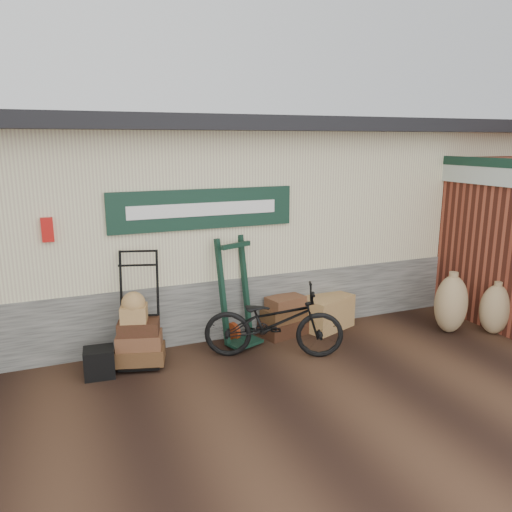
{
  "coord_description": "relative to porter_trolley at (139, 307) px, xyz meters",
  "views": [
    {
      "loc": [
        -2.22,
        -5.6,
        2.88
      ],
      "look_at": [
        0.45,
        0.9,
        1.24
      ],
      "focal_mm": 35.0,
      "sensor_mm": 36.0,
      "label": 1
    }
  ],
  "objects": [
    {
      "name": "black_trunk",
      "position": [
        -0.56,
        -0.24,
        -0.57
      ],
      "size": [
        0.39,
        0.34,
        0.37
      ],
      "primitive_type": "cube",
      "rotation": [
        0.0,
        0.0,
        -0.09
      ],
      "color": "black",
      "rests_on": "ground"
    },
    {
      "name": "suitcase_stack",
      "position": [
        2.15,
        0.14,
        -0.45
      ],
      "size": [
        0.76,
        0.57,
        0.6
      ],
      "primitive_type": null,
      "rotation": [
        0.0,
        0.0,
        0.23
      ],
      "color": "#342010",
      "rests_on": "ground"
    },
    {
      "name": "bicycle",
      "position": [
        1.69,
        -0.51,
        -0.21
      ],
      "size": [
        1.35,
        1.98,
        1.09
      ],
      "primitive_type": "imported",
      "rotation": [
        0.0,
        0.0,
        1.16
      ],
      "color": "black",
      "rests_on": "ground"
    },
    {
      "name": "station_building",
      "position": [
        1.28,
        2.07,
        0.86
      ],
      "size": [
        14.4,
        4.1,
        3.2
      ],
      "color": "#4C4C47",
      "rests_on": "ground"
    },
    {
      "name": "porter_trolley",
      "position": [
        0.0,
        0.0,
        0.0
      ],
      "size": [
        0.88,
        0.75,
        1.51
      ],
      "primitive_type": null,
      "rotation": [
        0.0,
        0.0,
        -0.28
      ],
      "color": "black",
      "rests_on": "ground"
    },
    {
      "name": "brick_outbuilding",
      "position": [
        5.98,
        0.53,
        0.55
      ],
      "size": [
        1.71,
        4.51,
        2.62
      ],
      "color": "maroon",
      "rests_on": "ground"
    },
    {
      "name": "burlap_sack_left",
      "position": [
        4.55,
        -0.73,
        -0.31
      ],
      "size": [
        0.69,
        0.64,
        0.89
      ],
      "primitive_type": "ellipsoid",
      "rotation": [
        0.0,
        0.0,
        0.37
      ],
      "color": "#866748",
      "rests_on": "ground"
    },
    {
      "name": "burlap_sack_right",
      "position": [
        5.12,
        -1.04,
        -0.37
      ],
      "size": [
        0.57,
        0.51,
        0.77
      ],
      "primitive_type": "ellipsoid",
      "rotation": [
        0.0,
        0.0,
        -0.26
      ],
      "color": "#866748",
      "rests_on": "ground"
    },
    {
      "name": "ground",
      "position": [
        1.29,
        -0.67,
        -0.75
      ],
      "size": [
        80.0,
        80.0,
        0.0
      ],
      "primitive_type": "plane",
      "color": "black",
      "rests_on": "ground"
    },
    {
      "name": "wicker_hamper",
      "position": [
        2.89,
        0.14,
        -0.5
      ],
      "size": [
        0.92,
        0.76,
        0.52
      ],
      "primitive_type": "cube",
      "rotation": [
        0.0,
        0.0,
        0.37
      ],
      "color": "olive",
      "rests_on": "ground"
    },
    {
      "name": "green_barrow",
      "position": [
        1.39,
        0.11,
        0.02
      ],
      "size": [
        0.69,
        0.64,
        1.54
      ],
      "primitive_type": null,
      "rotation": [
        0.0,
        0.0,
        0.36
      ],
      "color": "black",
      "rests_on": "ground"
    }
  ]
}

